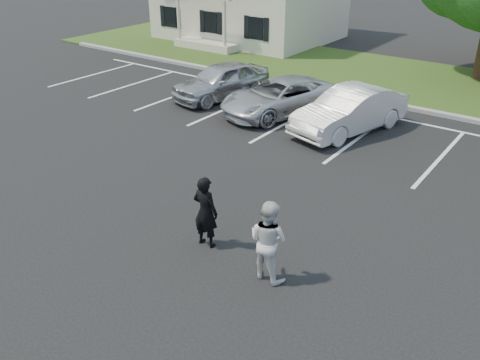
# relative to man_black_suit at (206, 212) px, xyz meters

# --- Properties ---
(ground_plane) EXTENTS (90.00, 90.00, 0.00)m
(ground_plane) POSITION_rel_man_black_suit_xyz_m (0.14, 0.13, -0.87)
(ground_plane) COLOR black
(ground_plane) RESTS_ON ground
(curb) EXTENTS (40.00, 0.30, 0.15)m
(curb) POSITION_rel_man_black_suit_xyz_m (0.14, 12.13, -0.79)
(curb) COLOR gray
(curb) RESTS_ON ground
(grass_strip) EXTENTS (44.00, 8.00, 0.08)m
(grass_strip) POSITION_rel_man_black_suit_xyz_m (0.14, 16.13, -0.83)
(grass_strip) COLOR #2D4B16
(grass_strip) RESTS_ON ground
(stall_lines) EXTENTS (34.00, 5.36, 0.01)m
(stall_lines) POSITION_rel_man_black_suit_xyz_m (1.54, 9.08, -0.86)
(stall_lines) COLOR white
(stall_lines) RESTS_ON ground
(man_black_suit) EXTENTS (0.65, 0.45, 1.74)m
(man_black_suit) POSITION_rel_man_black_suit_xyz_m (0.00, 0.00, 0.00)
(man_black_suit) COLOR black
(man_black_suit) RESTS_ON ground
(man_white_shirt) EXTENTS (0.93, 0.75, 1.80)m
(man_white_shirt) POSITION_rel_man_black_suit_xyz_m (1.79, -0.16, 0.03)
(man_white_shirt) COLOR silver
(man_white_shirt) RESTS_ON ground
(car_silver_west) EXTENTS (2.72, 4.70, 1.50)m
(car_silver_west) POSITION_rel_man_black_suit_xyz_m (-6.49, 8.92, -0.12)
(car_silver_west) COLOR #B6B6BB
(car_silver_west) RESTS_ON ground
(car_silver_minivan) EXTENTS (3.69, 5.33, 1.35)m
(car_silver_minivan) POSITION_rel_man_black_suit_xyz_m (-3.45, 8.69, -0.19)
(car_silver_minivan) COLOR #BABDC2
(car_silver_minivan) RESTS_ON ground
(car_white_sedan) EXTENTS (2.80, 4.93, 1.54)m
(car_white_sedan) POSITION_rel_man_black_suit_xyz_m (-0.46, 8.53, -0.10)
(car_white_sedan) COLOR silver
(car_white_sedan) RESTS_ON ground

